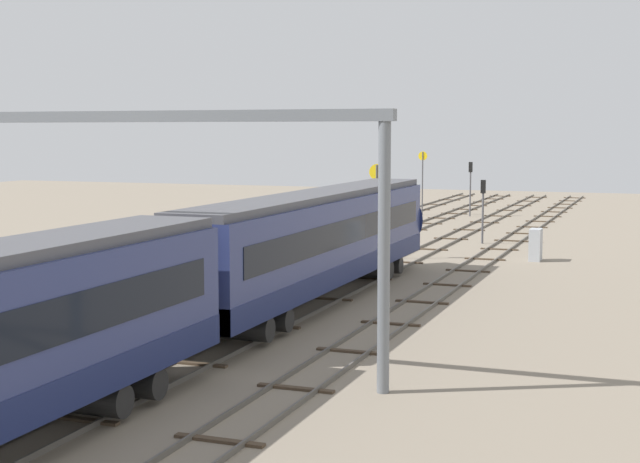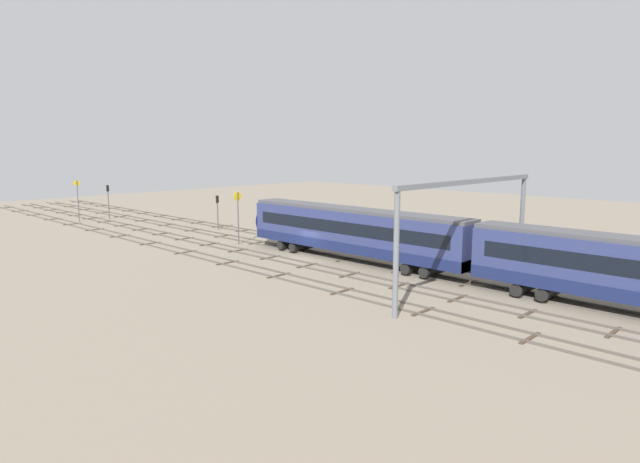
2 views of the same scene
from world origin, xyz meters
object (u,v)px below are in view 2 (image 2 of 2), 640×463
overhead_gantry (470,207)px  signal_light_trackside_departure (108,197)px  speed_sign_near_foreground (78,196)px  relay_cabinet (284,224)px  speed_sign_mid_trackside (238,210)px  signal_light_trackside_approach (217,207)px

overhead_gantry → signal_light_trackside_departure: size_ratio=3.71×
speed_sign_near_foreground → signal_light_trackside_departure: 4.39m
speed_sign_near_foreground → relay_cabinet: bearing=-153.2°
speed_sign_near_foreground → signal_light_trackside_departure: (0.12, -4.37, -0.43)m
speed_sign_near_foreground → relay_cabinet: speed_sign_near_foreground is taller
overhead_gantry → relay_cabinet: (30.07, -9.07, -5.26)m
speed_sign_mid_trackside → signal_light_trackside_approach: (10.08, -4.43, -0.84)m
relay_cabinet → signal_light_trackside_approach: bearing=31.3°
overhead_gantry → signal_light_trackside_departure: (57.57, 0.38, -3.05)m
speed_sign_near_foreground → signal_light_trackside_departure: bearing=-88.5°
signal_light_trackside_departure → relay_cabinet: bearing=-161.0°
speed_sign_near_foreground → speed_sign_mid_trackside: bearing=-170.8°
signal_light_trackside_departure → relay_cabinet: size_ratio=2.56×
speed_sign_near_foreground → signal_light_trackside_approach: size_ratio=1.34×
speed_sign_mid_trackside → relay_cabinet: size_ratio=2.99×
overhead_gantry → signal_light_trackside_approach: 37.95m
overhead_gantry → speed_sign_near_foreground: (57.45, 4.75, -2.62)m
speed_sign_mid_trackside → signal_light_trackside_approach: speed_sign_mid_trackside is taller
signal_light_trackside_approach → relay_cabinet: signal_light_trackside_approach is taller
signal_light_trackside_departure → speed_sign_mid_trackside: bearing=-179.1°
signal_light_trackside_approach → signal_light_trackside_departure: size_ratio=0.89×
overhead_gantry → speed_sign_mid_trackside: (27.44, -0.10, -2.54)m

